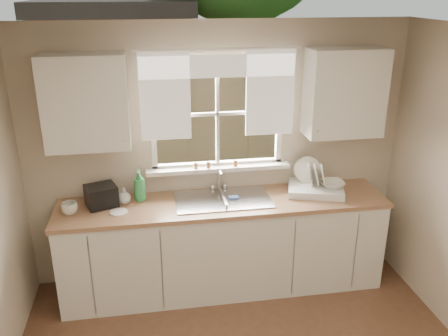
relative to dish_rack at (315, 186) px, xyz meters
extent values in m
cube|color=beige|center=(-0.90, 0.26, -0.40)|extent=(3.60, 0.02, 1.15)
cube|color=beige|center=(-0.90, 0.26, 1.35)|extent=(3.60, 0.02, 0.35)
cube|color=beige|center=(-2.10, 0.26, 0.68)|extent=(1.20, 0.02, 1.00)
cube|color=beige|center=(0.30, 0.26, 0.68)|extent=(1.20, 0.02, 1.00)
cube|color=silver|center=(-0.90, -1.74, 1.53)|extent=(3.60, 4.00, 0.02)
cube|color=white|center=(-0.90, 0.28, 0.18)|extent=(1.30, 0.06, 0.05)
cube|color=white|center=(-0.90, 0.28, 1.18)|extent=(1.30, 0.06, 0.05)
cube|color=white|center=(-1.50, 0.28, 0.68)|extent=(0.05, 0.06, 1.05)
cube|color=white|center=(-0.30, 0.28, 0.68)|extent=(0.05, 0.06, 1.05)
cube|color=white|center=(-0.90, 0.28, 0.68)|extent=(0.03, 0.04, 1.00)
cube|color=white|center=(-0.90, 0.28, 0.68)|extent=(1.20, 0.04, 0.03)
cube|color=white|center=(-0.90, 0.22, 0.16)|extent=(1.38, 0.14, 0.04)
cylinder|color=white|center=(-0.90, 0.20, 1.28)|extent=(1.50, 0.02, 0.02)
cube|color=white|center=(-1.38, 0.21, 0.88)|extent=(0.45, 0.02, 0.80)
cube|color=white|center=(-0.42, 0.21, 0.88)|extent=(0.45, 0.02, 0.80)
cube|color=white|center=(-0.90, 0.21, 1.13)|extent=(1.40, 0.02, 0.20)
cube|color=silver|center=(-0.90, -0.06, -0.54)|extent=(3.00, 0.62, 0.87)
cube|color=#A67853|center=(-0.90, -0.06, -0.08)|extent=(3.04, 0.65, 0.04)
cube|color=silver|center=(-2.05, 0.08, 0.88)|extent=(0.70, 0.33, 0.80)
cube|color=silver|center=(0.25, 0.08, 0.88)|extent=(0.70, 0.33, 0.80)
cube|color=beige|center=(-0.02, 0.24, 0.11)|extent=(0.08, 0.01, 0.12)
cylinder|color=brown|center=(-0.74, 0.20, 0.21)|extent=(0.04, 0.04, 0.06)
cylinder|color=brown|center=(-1.12, 0.20, 0.21)|extent=(0.04, 0.04, 0.06)
cylinder|color=brown|center=(-1.00, 0.20, 0.21)|extent=(0.04, 0.04, 0.06)
cube|color=#335421|center=(-0.90, 5.26, -0.99)|extent=(20.00, 10.00, 0.02)
cube|color=#9D7C57|center=(-0.90, 3.26, -0.07)|extent=(8.00, 0.10, 1.80)
cube|color=maroon|center=(-2.10, 6.76, 0.13)|extent=(3.00, 3.00, 2.20)
cube|color=black|center=(-2.10, 6.76, 1.38)|extent=(3.20, 3.20, 0.30)
cylinder|color=#423021|center=(0.50, 6.26, 0.63)|extent=(0.36, 0.36, 3.20)
cube|color=#B7B7BC|center=(-0.90, -0.03, -0.14)|extent=(0.84, 0.46, 0.18)
cube|color=#B7B7BC|center=(-0.90, -0.03, -0.06)|extent=(0.88, 0.50, 0.01)
cube|color=#B7B7BC|center=(-0.90, -0.03, -0.08)|extent=(0.02, 0.41, 0.14)
cylinder|color=silver|center=(-0.90, 0.22, 0.05)|extent=(0.03, 0.03, 0.22)
cylinder|color=silver|center=(-0.90, 0.14, 0.16)|extent=(0.02, 0.18, 0.02)
sphere|color=silver|center=(-0.96, 0.22, -0.03)|extent=(0.05, 0.05, 0.05)
sphere|color=silver|center=(-0.84, 0.22, -0.03)|extent=(0.05, 0.05, 0.05)
cube|color=white|center=(0.00, -0.01, -0.03)|extent=(0.61, 0.52, 0.07)
cylinder|color=white|center=(-0.05, 0.11, 0.13)|extent=(0.27, 0.15, 0.25)
cylinder|color=white|center=(-0.05, 0.01, 0.12)|extent=(0.13, 0.23, 0.22)
cylinder|color=white|center=(0.00, -0.01, 0.12)|extent=(0.13, 0.23, 0.22)
cylinder|color=white|center=(0.06, -0.02, 0.12)|extent=(0.13, 0.23, 0.22)
imported|color=white|center=(0.14, -0.05, 0.04)|extent=(0.24, 0.24, 0.06)
imported|color=green|center=(-1.66, 0.09, 0.09)|extent=(0.13, 0.13, 0.29)
imported|color=#315EBA|center=(-1.65, 0.15, 0.02)|extent=(0.09, 0.09, 0.17)
imported|color=#C0B49E|center=(-1.80, 0.05, 0.01)|extent=(0.12, 0.12, 0.15)
cylinder|color=white|center=(-1.85, -0.14, -0.05)|extent=(0.16, 0.16, 0.01)
imported|color=silver|center=(-2.26, -0.10, -0.01)|extent=(0.18, 0.18, 0.11)
cube|color=black|center=(-2.00, 0.03, 0.04)|extent=(0.32, 0.30, 0.19)
camera|label=1|loc=(-1.56, -3.97, 1.79)|focal=38.00mm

